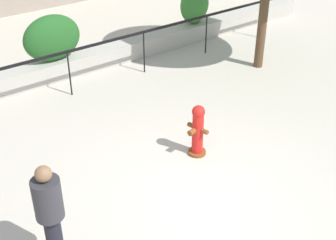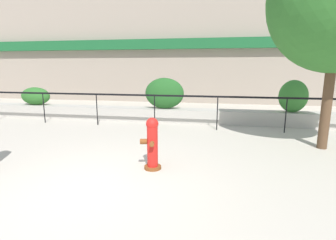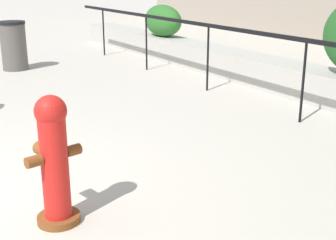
{
  "view_description": "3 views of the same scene",
  "coord_description": "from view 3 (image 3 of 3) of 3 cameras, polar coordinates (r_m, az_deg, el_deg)",
  "views": [
    {
      "loc": [
        -4.16,
        -4.56,
        5.37
      ],
      "look_at": [
        0.46,
        1.61,
        0.7
      ],
      "focal_mm": 50.0,
      "sensor_mm": 36.0,
      "label": 1
    },
    {
      "loc": [
        2.11,
        -3.82,
        2.08
      ],
      "look_at": [
        1.02,
        2.0,
        0.87
      ],
      "focal_mm": 28.0,
      "sensor_mm": 36.0,
      "label": 2
    },
    {
      "loc": [
        4.24,
        0.12,
        1.97
      ],
      "look_at": [
        0.43,
        2.49,
        0.55
      ],
      "focal_mm": 50.0,
      "sensor_mm": 36.0,
      "label": 3
    }
  ],
  "objects": [
    {
      "name": "fence_railing_segment",
      "position": [
        6.46,
        16.49,
        8.37
      ],
      "size": [
        15.0,
        0.05,
        1.15
      ],
      "color": "black",
      "rests_on": "ground"
    },
    {
      "name": "hedge_bush_0",
      "position": [
        11.38,
        -0.64,
        12.02
      ],
      "size": [
        1.28,
        0.67,
        0.74
      ],
      "primitive_type": "ellipsoid",
      "color": "#2D6B28",
      "rests_on": "planter_wall_low"
    },
    {
      "name": "fire_hydrant",
      "position": [
        3.83,
        -13.72,
        -4.71
      ],
      "size": [
        0.46,
        0.48,
        1.08
      ],
      "color": "brown",
      "rests_on": "ground"
    },
    {
      "name": "trash_bin",
      "position": [
        10.4,
        -18.29,
        8.61
      ],
      "size": [
        0.55,
        0.55,
        1.01
      ],
      "color": "#56514C",
      "rests_on": "ground"
    }
  ]
}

